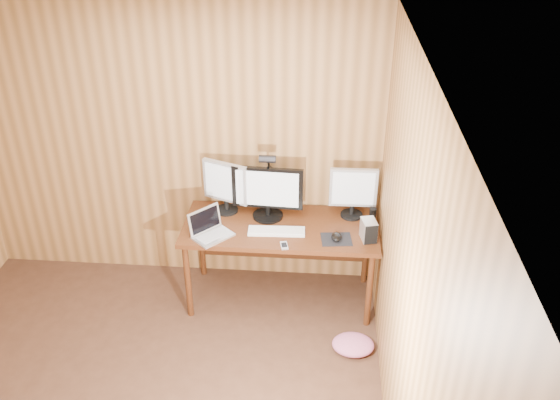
# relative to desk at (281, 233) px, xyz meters

# --- Properties ---
(room_shell) EXTENTS (4.00, 4.00, 4.00)m
(room_shell) POSITION_rel_desk_xyz_m (-0.93, -1.70, 0.62)
(room_shell) COLOR #482B1B
(room_shell) RESTS_ON ground
(desk) EXTENTS (1.60, 0.70, 0.75)m
(desk) POSITION_rel_desk_xyz_m (0.00, 0.00, 0.00)
(desk) COLOR #48220F
(desk) RESTS_ON floor
(monitor_center) EXTENTS (0.59, 0.26, 0.46)m
(monitor_center) POSITION_rel_desk_xyz_m (-0.12, 0.06, 0.36)
(monitor_center) COLOR black
(monitor_center) RESTS_ON desk
(monitor_left) EXTENTS (0.39, 0.19, 0.46)m
(monitor_left) POSITION_rel_desk_xyz_m (-0.48, 0.12, 0.37)
(monitor_left) COLOR black
(monitor_left) RESTS_ON desk
(monitor_right) EXTENTS (0.39, 0.19, 0.44)m
(monitor_right) POSITION_rel_desk_xyz_m (0.58, 0.13, 0.36)
(monitor_right) COLOR black
(monitor_right) RESTS_ON desk
(laptop) EXTENTS (0.37, 0.37, 0.21)m
(laptop) POSITION_rel_desk_xyz_m (-0.55, -0.26, 0.17)
(laptop) COLOR silver
(laptop) RESTS_ON desk
(keyboard) EXTENTS (0.46, 0.16, 0.02)m
(keyboard) POSITION_rel_desk_xyz_m (-0.02, -0.18, 0.13)
(keyboard) COLOR white
(keyboard) RESTS_ON desk
(mousepad) EXTENTS (0.26, 0.22, 0.00)m
(mousepad) POSITION_rel_desk_xyz_m (0.46, -0.24, 0.12)
(mousepad) COLOR black
(mousepad) RESTS_ON desk
(mouse) EXTENTS (0.08, 0.12, 0.04)m
(mouse) POSITION_rel_desk_xyz_m (0.46, -0.24, 0.15)
(mouse) COLOR black
(mouse) RESTS_ON mousepad
(hard_drive) EXTENTS (0.14, 0.17, 0.17)m
(hard_drive) POSITION_rel_desk_xyz_m (0.71, -0.22, 0.21)
(hard_drive) COLOR silver
(hard_drive) RESTS_ON desk
(phone) EXTENTS (0.07, 0.11, 0.01)m
(phone) POSITION_rel_desk_xyz_m (0.05, -0.37, 0.13)
(phone) COLOR silver
(phone) RESTS_ON desk
(speaker) EXTENTS (0.06, 0.06, 0.13)m
(speaker) POSITION_rel_desk_xyz_m (0.75, 0.03, 0.19)
(speaker) COLOR black
(speaker) RESTS_ON desk
(desk_lamp) EXTENTS (0.13, 0.19, 0.59)m
(desk_lamp) POSITION_rel_desk_xyz_m (-0.12, 0.16, 0.49)
(desk_lamp) COLOR black
(desk_lamp) RESTS_ON desk
(fabric_pile) EXTENTS (0.38, 0.34, 0.11)m
(fabric_pile) POSITION_rel_desk_xyz_m (0.62, -0.67, -0.58)
(fabric_pile) COLOR #CB6289
(fabric_pile) RESTS_ON floor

